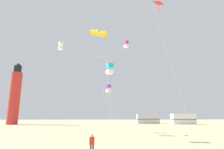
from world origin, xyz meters
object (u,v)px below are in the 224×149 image
kite_tube_gold (99,33)px  kite_diamond_lime (104,61)px  kite_box_white (61,46)px  rv_van_white (183,119)px  lighthouse_distant (15,95)px  kite_diamond_blue (110,76)px  kite_box_cyan (110,69)px  kite_flyer_standing (92,142)px  rv_van_silver (148,119)px  kite_box_violet (108,89)px  kite_diamond_scarlet (159,9)px  kite_box_magenta (126,44)px

kite_tube_gold → kite_diamond_lime: size_ratio=1.90×
kite_box_white → rv_van_white: size_ratio=1.99×
kite_tube_gold → lighthouse_distant: bearing=128.2°
kite_diamond_blue → kite_box_cyan: bearing=-93.2°
kite_flyer_standing → kite_diamond_lime: size_ratio=0.16×
rv_van_silver → rv_van_white: (8.93, -3.49, 0.00)m
kite_tube_gold → rv_van_white: (22.71, 29.24, -11.42)m
kite_flyer_standing → kite_box_cyan: size_ratio=0.15×
kite_box_violet → lighthouse_distant: bearing=136.2°
kite_diamond_scarlet → kite_diamond_lime: 8.95m
kite_box_magenta → kite_box_white: (-10.08, -2.46, -1.41)m
rv_van_silver → kite_diamond_blue: bearing=-111.3°
kite_diamond_lime → rv_van_white: bearing=59.4°
kite_box_violet → kite_diamond_blue: bearing=-86.5°
kite_diamond_scarlet → kite_tube_gold: bearing=139.0°
kite_flyer_standing → kite_diamond_blue: kite_diamond_blue is taller
kite_tube_gold → kite_box_violet: size_ratio=1.94×
kite_diamond_blue → kite_box_white: bearing=170.1°
kite_flyer_standing → kite_diamond_scarlet: kite_diamond_scarlet is taller
kite_diamond_blue → kite_box_white: size_ratio=0.63×
kite_box_violet → rv_van_white: 32.01m
kite_diamond_scarlet → kite_diamond_lime: (-5.66, -2.60, -6.43)m
kite_diamond_scarlet → kite_diamond_blue: (-4.68, 8.25, -5.36)m
kite_flyer_standing → rv_van_white: bearing=-123.2°
kite_box_magenta → kite_box_cyan: 12.08m
kite_diamond_scarlet → kite_box_cyan: (-5.02, 2.34, -5.86)m
kite_diamond_scarlet → kite_diamond_blue: 10.89m
kite_diamond_lime → rv_van_white: (22.04, 37.34, -5.27)m
kite_diamond_blue → lighthouse_distant: 36.55m
kite_flyer_standing → rv_van_silver: rv_van_silver is taller
kite_diamond_blue → kite_box_violet: bearing=93.5°
kite_box_magenta → lighthouse_distant: lighthouse_distant is taller
kite_diamond_lime → kite_box_cyan: kite_box_cyan is taller
kite_box_magenta → rv_van_white: (18.31, 22.75, -12.44)m
kite_diamond_scarlet → lighthouse_distant: bearing=130.2°
kite_diamond_blue → rv_van_silver: kite_diamond_blue is taller
kite_diamond_lime → rv_van_white: kite_diamond_lime is taller
kite_diamond_scarlet → kite_box_violet: size_ratio=2.02×
kite_box_white → kite_box_violet: bearing=14.1°
kite_diamond_lime → kite_box_magenta: bearing=75.7°
kite_flyer_standing → kite_diamond_scarlet: 14.46m
kite_diamond_scarlet → rv_van_silver: 40.67m
kite_tube_gold → rv_van_silver: size_ratio=2.09×
kite_box_cyan → kite_box_white: (-6.99, 7.19, 5.19)m
lighthouse_distant → rv_van_silver: lighthouse_distant is taller
kite_diamond_blue → kite_box_white: (-7.33, 1.28, 4.69)m
kite_box_cyan → rv_van_white: 39.26m
lighthouse_distant → kite_box_white: bearing=-55.5°
rv_van_silver → kite_diamond_lime: bearing=-107.1°
kite_diamond_lime → kite_diamond_blue: size_ratio=0.86×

